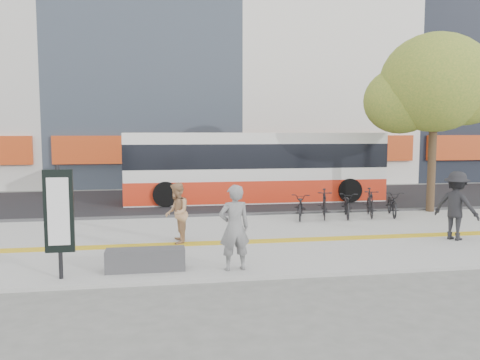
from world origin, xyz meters
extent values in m
plane|color=#5E5E5A|center=(0.00, 0.00, 0.00)|extent=(120.00, 120.00, 0.00)
cube|color=gray|center=(0.00, 1.50, 0.04)|extent=(40.00, 7.00, 0.08)
cube|color=gold|center=(0.00, 1.00, 0.09)|extent=(40.00, 0.45, 0.01)
cube|color=black|center=(0.00, 9.00, 0.03)|extent=(40.00, 8.00, 0.06)
cube|color=#333335|center=(0.00, 5.00, 0.07)|extent=(40.00, 0.25, 0.14)
cube|color=#C44116|center=(2.00, 14.05, 2.00)|extent=(19.00, 0.50, 1.40)
cube|color=#333335|center=(-2.60, -1.20, 0.30)|extent=(1.60, 0.45, 0.45)
cylinder|color=black|center=(-4.20, -1.50, 1.18)|extent=(0.08, 0.08, 2.20)
cube|color=black|center=(-4.20, -1.50, 1.40)|extent=(0.55, 0.08, 1.60)
cube|color=white|center=(-4.20, -1.55, 1.40)|extent=(0.40, 0.02, 1.30)
cylinder|color=#3E2C1C|center=(7.20, 4.70, 1.68)|extent=(0.28, 0.28, 3.20)
ellipsoid|color=#507527|center=(7.20, 4.70, 4.60)|extent=(3.80, 3.80, 3.42)
ellipsoid|color=#507527|center=(6.20, 5.20, 4.00)|extent=(2.60, 2.60, 2.34)
ellipsoid|color=#507527|center=(8.10, 4.30, 4.20)|extent=(2.40, 2.40, 2.16)
ellipsoid|color=#507527|center=(7.50, 5.50, 5.40)|extent=(2.20, 2.20, 1.98)
cube|color=silver|center=(1.58, 8.50, 1.46)|extent=(10.51, 2.19, 2.80)
cube|color=red|center=(1.58, 8.50, 0.54)|extent=(10.52, 2.21, 0.88)
cube|color=black|center=(1.58, 8.50, 1.94)|extent=(10.52, 2.21, 0.96)
cylinder|color=black|center=(-2.09, 7.41, 0.54)|extent=(0.96, 0.31, 0.96)
cylinder|color=black|center=(-2.09, 9.59, 0.54)|extent=(0.96, 0.31, 0.96)
cylinder|color=black|center=(5.26, 7.41, 0.54)|extent=(0.96, 0.31, 0.96)
cylinder|color=black|center=(5.26, 9.59, 0.54)|extent=(0.96, 0.31, 0.96)
imported|color=black|center=(2.22, 4.00, 0.51)|extent=(1.03, 1.72, 0.85)
imported|color=black|center=(3.02, 4.00, 0.55)|extent=(0.90, 1.63, 0.95)
imported|color=black|center=(3.81, 4.00, 0.51)|extent=(1.03, 1.72, 0.85)
imported|color=black|center=(4.61, 4.00, 0.55)|extent=(0.90, 1.63, 0.95)
imported|color=black|center=(5.40, 4.00, 0.51)|extent=(1.03, 1.72, 0.85)
imported|color=black|center=(-0.80, -1.45, 0.96)|extent=(0.69, 0.50, 1.77)
imported|color=tan|center=(-1.88, 1.17, 0.85)|extent=(0.63, 0.79, 1.55)
imported|color=black|center=(5.36, 0.40, 0.98)|extent=(1.21, 1.34, 1.80)
camera|label=1|loc=(-2.27, -11.12, 2.92)|focal=36.43mm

